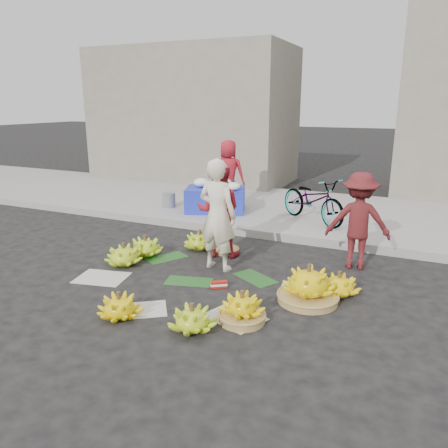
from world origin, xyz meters
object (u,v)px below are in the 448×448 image
at_px(vendor_cream, 218,215).
at_px(flower_table, 216,198).
at_px(bicycle, 313,200).
at_px(banana_bunch_0, 124,255).
at_px(banana_bunch_4, 308,285).

bearing_deg(vendor_cream, flower_table, -56.24).
relative_size(flower_table, bicycle, 0.85).
xyz_separation_m(banana_bunch_0, banana_bunch_4, (2.89, -0.09, 0.06)).
xyz_separation_m(banana_bunch_4, bicycle, (-0.77, 3.38, 0.35)).
distance_m(vendor_cream, bicycle, 2.92).
relative_size(banana_bunch_0, banana_bunch_4, 0.74).
xyz_separation_m(banana_bunch_4, flower_table, (-2.88, 3.34, 0.20)).
height_order(flower_table, bicycle, bicycle).
distance_m(banana_bunch_4, flower_table, 4.41).
height_order(banana_bunch_0, bicycle, bicycle).
xyz_separation_m(banana_bunch_4, vendor_cream, (-1.52, 0.57, 0.61)).
bearing_deg(banana_bunch_0, bicycle, 57.19).
xyz_separation_m(vendor_cream, bicycle, (0.75, 2.81, -0.26)).
bearing_deg(vendor_cream, banana_bunch_4, 167.04).
bearing_deg(bicycle, vendor_cream, -160.54).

